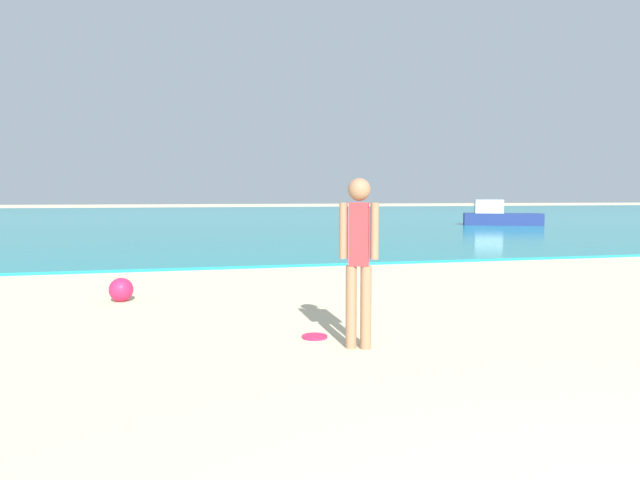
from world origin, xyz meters
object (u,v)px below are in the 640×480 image
Objects in this scene: person_standing at (359,252)px; boat_near at (499,216)px; frisbee at (315,337)px; beach_ball at (121,290)px.

boat_near is (13.53, 19.61, -0.48)m from person_standing.
frisbee is 0.81× the size of beach_ball.
boat_near is 11.23× the size of beach_ball.
boat_near is 23.02m from beach_ball.
frisbee is 3.53m from beach_ball.
frisbee is at bearing -49.86° from beach_ball.
person_standing reaches higher than beach_ball.
boat_near is at bearing 78.58° from person_standing.
frisbee is at bearing 146.71° from person_standing.
boat_near is (13.87, 19.11, 0.49)m from frisbee.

